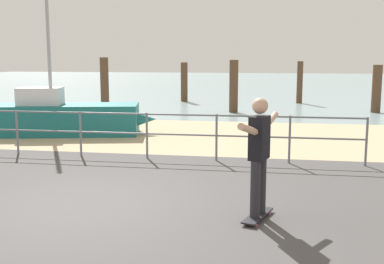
% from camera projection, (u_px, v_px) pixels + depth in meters
% --- Properties ---
extents(ground_plane, '(24.00, 10.00, 0.04)m').
position_uv_depth(ground_plane, '(58.00, 232.00, 6.30)').
color(ground_plane, '#474444').
rests_on(ground_plane, ground).
extents(beach_strip, '(24.00, 6.00, 0.04)m').
position_uv_depth(beach_strip, '(177.00, 135.00, 14.09)').
color(beach_strip, tan).
rests_on(beach_strip, ground).
extents(sea_surface, '(72.00, 50.00, 0.04)m').
position_uv_depth(sea_surface, '(240.00, 83.00, 41.37)').
color(sea_surface, '#849EA3').
rests_on(sea_surface, ground).
extents(railing_fence, '(12.60, 0.05, 1.05)m').
position_uv_depth(railing_fence, '(80.00, 127.00, 10.93)').
color(railing_fence, slate).
rests_on(railing_fence, ground).
extents(sailboat, '(5.07, 2.30, 4.69)m').
position_uv_depth(sailboat, '(68.00, 117.00, 14.00)').
color(sailboat, '#19666B').
rests_on(sailboat, ground).
extents(skateboard, '(0.43, 0.82, 0.08)m').
position_uv_depth(skateboard, '(258.00, 216.00, 6.73)').
color(skateboard, black).
rests_on(skateboard, ground).
extents(skateboarder, '(0.52, 1.41, 1.65)m').
position_uv_depth(skateboarder, '(259.00, 150.00, 6.58)').
color(skateboarder, '#26262B').
rests_on(skateboarder, skateboard).
extents(groyne_post_0, '(0.37, 0.37, 2.25)m').
position_uv_depth(groyne_post_0, '(105.00, 83.00, 21.02)').
color(groyne_post_0, '#513826').
rests_on(groyne_post_0, ground).
extents(groyne_post_1, '(0.35, 0.35, 1.99)m').
position_uv_depth(groyne_post_1, '(184.00, 82.00, 24.26)').
color(groyne_post_1, '#513826').
rests_on(groyne_post_1, ground).
extents(groyne_post_2, '(0.36, 0.36, 2.15)m').
position_uv_depth(groyne_post_2, '(234.00, 86.00, 19.47)').
color(groyne_post_2, '#513826').
rests_on(groyne_post_2, ground).
extents(groyne_post_3, '(0.28, 0.28, 2.06)m').
position_uv_depth(groyne_post_3, '(300.00, 83.00, 23.26)').
color(groyne_post_3, '#513826').
rests_on(groyne_post_3, ground).
extents(groyne_post_4, '(0.38, 0.38, 1.95)m').
position_uv_depth(groyne_post_4, '(377.00, 89.00, 19.39)').
color(groyne_post_4, '#513826').
rests_on(groyne_post_4, ground).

